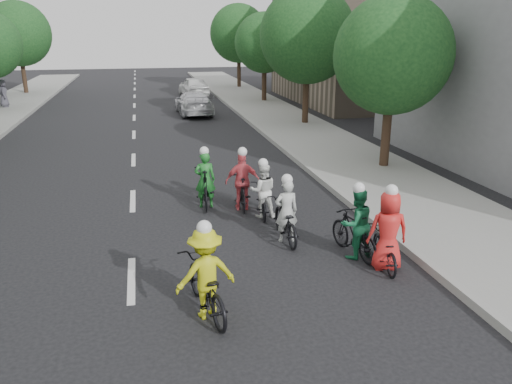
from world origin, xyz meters
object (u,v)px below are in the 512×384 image
object	(u,v)px
cyclist_3	(263,196)
cyclist_5	(355,229)
cyclist_4	(386,239)
cyclist_6	(205,185)
follow_car_lead	(194,103)
cyclist_1	(242,186)
spectator_2	(3,93)
cyclist_0	(206,280)
cyclist_2	(285,218)
follow_car_trail	(194,86)

from	to	relation	value
cyclist_3	cyclist_5	bearing A→B (deg)	123.73
cyclist_3	cyclist_4	world-z (taller)	cyclist_4
cyclist_3	cyclist_4	bearing A→B (deg)	124.82
cyclist_6	follow_car_lead	bearing A→B (deg)	-90.15
cyclist_1	cyclist_3	xyz separation A→B (m)	(0.41, -0.68, -0.08)
cyclist_4	cyclist_6	xyz separation A→B (m)	(-3.17, 4.71, -0.02)
cyclist_5	spectator_2	xyz separation A→B (m)	(-12.77, 25.14, 0.36)
cyclist_3	cyclist_4	size ratio (longest dim) A/B	0.89
cyclist_0	cyclist_5	xyz separation A→B (m)	(3.49, 1.63, -0.00)
cyclist_1	spectator_2	size ratio (longest dim) A/B	1.04
cyclist_0	cyclist_1	size ratio (longest dim) A/B	1.15
cyclist_2	cyclist_1	bearing A→B (deg)	-76.24
follow_car_lead	follow_car_trail	distance (m)	8.72
cyclist_3	cyclist_4	xyz separation A→B (m)	(1.78, -3.56, 0.09)
cyclist_3	cyclist_2	bearing A→B (deg)	103.16
cyclist_0	follow_car_trail	size ratio (longest dim) A/B	0.47
cyclist_0	follow_car_trail	distance (m)	30.85
follow_car_lead	cyclist_3	bearing A→B (deg)	87.20
cyclist_0	cyclist_3	xyz separation A→B (m)	(2.11, 4.52, -0.09)
cyclist_4	follow_car_lead	world-z (taller)	cyclist_4
cyclist_4	follow_car_trail	distance (m)	29.74
cyclist_4	spectator_2	world-z (taller)	spectator_2
cyclist_3	follow_car_lead	bearing A→B (deg)	-81.88
cyclist_2	cyclist_6	xyz separation A→B (m)	(-1.54, 2.84, 0.08)
cyclist_2	follow_car_lead	size ratio (longest dim) A/B	0.39
cyclist_3	cyclist_6	distance (m)	1.81
cyclist_4	follow_car_trail	bearing A→B (deg)	-78.69
cyclist_1	follow_car_trail	bearing A→B (deg)	-87.10
cyclist_0	follow_car_lead	xyz separation A→B (m)	(2.16, 22.02, 0.02)
cyclist_0	follow_car_lead	world-z (taller)	cyclist_0
cyclist_6	cyclist_3	bearing A→B (deg)	145.32
follow_car_lead	cyclist_2	bearing A→B (deg)	87.65
cyclist_2	cyclist_6	size ratio (longest dim) A/B	0.97
spectator_2	cyclist_1	bearing A→B (deg)	-163.91
cyclist_1	cyclist_4	world-z (taller)	cyclist_4
cyclist_3	cyclist_5	size ratio (longest dim) A/B	0.94
cyclist_4	follow_car_trail	world-z (taller)	cyclist_4
follow_car_trail	cyclist_3	bearing A→B (deg)	81.74
cyclist_0	cyclist_3	distance (m)	4.99
cyclist_0	follow_car_trail	bearing A→B (deg)	-106.78
cyclist_6	spectator_2	xyz separation A→B (m)	(-10.00, 21.10, 0.38)
cyclist_2	cyclist_5	size ratio (longest dim) A/B	1.04
cyclist_2	cyclist_4	distance (m)	2.49
cyclist_5	cyclist_0	bearing A→B (deg)	13.74
cyclist_3	cyclist_6	size ratio (longest dim) A/B	0.87
follow_car_lead	cyclist_1	bearing A→B (deg)	85.80
cyclist_2	cyclist_4	world-z (taller)	cyclist_4
cyclist_2	cyclist_5	bearing A→B (deg)	136.22
follow_car_lead	follow_car_trail	bearing A→B (deg)	-98.86
follow_car_lead	cyclist_4	bearing A→B (deg)	92.06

